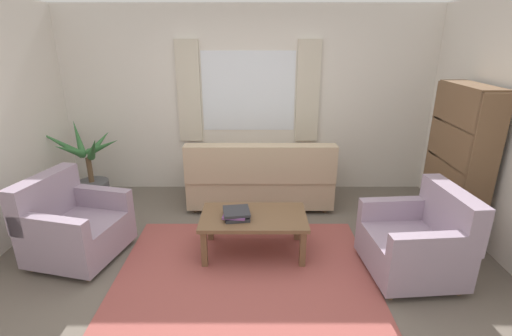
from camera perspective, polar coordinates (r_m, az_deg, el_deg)
The scene contains 11 objects.
ground_plane at distance 3.83m, azimuth -1.45°, elevation -15.67°, with size 6.24×6.24×0.00m, color #6B6056.
wall_back at distance 5.46m, azimuth -0.90°, elevation 10.08°, with size 5.32×0.12×2.60m, color silver.
window_with_curtains at distance 5.35m, azimuth -0.93°, elevation 11.51°, with size 1.98×0.07×1.40m.
area_rug at distance 3.83m, azimuth -1.45°, elevation -15.60°, with size 2.48×1.98×0.01m, color #9E4C47.
couch at distance 5.05m, azimuth 0.84°, elevation -1.73°, with size 1.90×0.82×0.92m.
armchair_left at distance 4.34m, azimuth -25.89°, elevation -7.85°, with size 1.00×1.01×0.88m.
armchair_right at distance 3.96m, azimuth 23.67°, elevation -10.24°, with size 0.89×0.90×0.88m.
coffee_table at distance 3.95m, azimuth -0.16°, elevation -7.95°, with size 1.10×0.64×0.44m.
book_stack_on_table at distance 3.88m, azimuth -2.81°, elevation -6.95°, with size 0.30×0.30×0.08m.
potted_plant at distance 5.59m, azimuth -23.72°, elevation -0.93°, with size 1.09×0.94×1.11m.
bookshelf at distance 4.76m, azimuth 28.25°, elevation -0.10°, with size 0.30×0.94×1.72m.
Camera 1 is at (0.11, -3.12, 2.23)m, focal length 26.34 mm.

